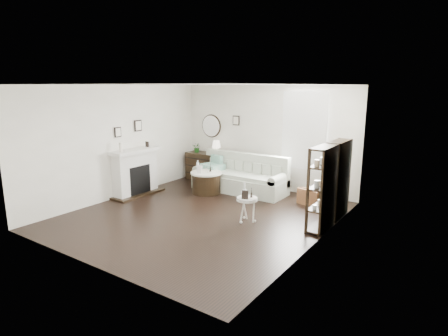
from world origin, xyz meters
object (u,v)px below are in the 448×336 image
Objects in this scene: dresser at (207,167)px; pedestal_table at (247,200)px; sofa at (241,179)px; drum_table at (206,182)px.

pedestal_table is (2.71, -2.27, 0.06)m from dresser.
pedestal_table is (1.31, -1.87, 0.15)m from sofa.
dresser is 1.34m from drum_table.
dresser is at bearing 164.33° from sofa.
sofa is 2.29m from pedestal_table.
pedestal_table is (1.92, -1.20, 0.18)m from drum_table.
sofa is 0.91m from drum_table.
drum_table is at bearing -53.36° from dresser.
sofa is 2.07× the size of dresser.
pedestal_table is at bearing -55.01° from sofa.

